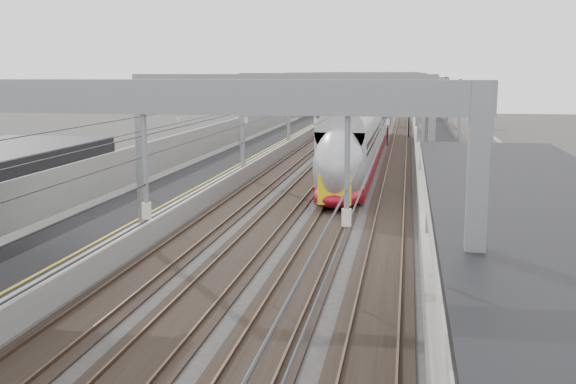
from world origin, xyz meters
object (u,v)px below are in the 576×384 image
(overbridge, at_px, (373,88))
(train, at_px, (363,135))
(bench, at_px, (541,293))
(signal_green, at_px, (317,117))

(overbridge, height_order, train, overbridge)
(overbridge, distance_m, train, 45.44)
(overbridge, bearing_deg, bench, -84.05)
(overbridge, relative_size, train, 0.42)
(train, bearing_deg, bench, -79.79)
(overbridge, xyz_separation_m, train, (1.50, -45.31, -3.08))
(train, relative_size, bench, 28.11)
(train, height_order, bench, train)
(signal_green, bearing_deg, train, -72.53)
(bench, bearing_deg, train, 100.21)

